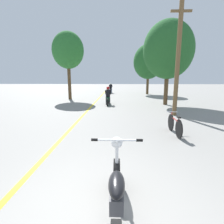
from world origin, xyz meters
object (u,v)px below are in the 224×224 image
object	(u,v)px
roadside_tree_right_far	(148,62)
motorcycle_rider_far	(111,89)
motorcycle_foreground	(117,194)
motorcycle_rider_lead	(108,98)
bicycle_parked	(175,125)
utility_pole	(178,59)
roadside_tree_left	(68,51)
roadside_tree_right_near	(168,50)

from	to	relation	value
roadside_tree_right_far	motorcycle_rider_far	world-z (taller)	roadside_tree_right_far
motorcycle_foreground	motorcycle_rider_far	xyz separation A→B (m)	(-0.96, 22.66, 0.11)
motorcycle_foreground	motorcycle_rider_lead	distance (m)	11.71
motorcycle_foreground	bicycle_parked	size ratio (longest dim) A/B	1.29
utility_pole	bicycle_parked	size ratio (longest dim) A/B	3.74
roadside_tree_left	motorcycle_foreground	xyz separation A→B (m)	(4.79, -15.18, -4.27)
utility_pole	roadside_tree_left	world-z (taller)	roadside_tree_left
roadside_tree_left	motorcycle_rider_far	size ratio (longest dim) A/B	3.17
roadside_tree_right_far	motorcycle_foreground	bearing A→B (deg)	-100.63
roadside_tree_right_far	bicycle_parked	xyz separation A→B (m)	(-1.76, -16.88, -3.80)
roadside_tree_left	motorcycle_rider_far	world-z (taller)	roadside_tree_left
utility_pole	motorcycle_foreground	distance (m)	8.81
roadside_tree_right_near	motorcycle_rider_far	size ratio (longest dim) A/B	3.15
roadside_tree_right_near	roadside_tree_left	xyz separation A→B (m)	(-8.68, 3.33, 0.48)
roadside_tree_right_far	motorcycle_rider_lead	size ratio (longest dim) A/B	3.09
utility_pole	motorcycle_rider_far	size ratio (longest dim) A/B	3.00
motorcycle_foreground	motorcycle_rider_far	size ratio (longest dim) A/B	1.03
motorcycle_rider_far	bicycle_parked	distance (m)	18.73
roadside_tree_right_near	roadside_tree_left	world-z (taller)	roadside_tree_left
roadside_tree_right_near	roadside_tree_left	bearing A→B (deg)	159.02
utility_pole	roadside_tree_right_near	bearing A→B (deg)	81.95
roadside_tree_left	motorcycle_rider_lead	distance (m)	6.77
motorcycle_rider_far	motorcycle_rider_lead	bearing A→B (deg)	-88.93
motorcycle_rider_far	bicycle_parked	world-z (taller)	motorcycle_rider_far
utility_pole	roadside_tree_right_near	xyz separation A→B (m)	(0.59, 4.15, 1.07)
roadside_tree_right_near	motorcycle_rider_far	world-z (taller)	roadside_tree_right_near
utility_pole	motorcycle_foreground	bearing A→B (deg)	-113.16
roadside_tree_right_near	motorcycle_rider_far	distance (m)	12.40
utility_pole	motorcycle_rider_far	bearing A→B (deg)	105.90
utility_pole	roadside_tree_left	size ratio (longest dim) A/B	0.95
roadside_tree_left	motorcycle_rider_lead	size ratio (longest dim) A/B	3.14
utility_pole	roadside_tree_left	xyz separation A→B (m)	(-8.09, 7.48, 1.55)
roadside_tree_right_far	motorcycle_foreground	xyz separation A→B (m)	(-3.96, -21.08, -3.73)
roadside_tree_right_far	roadside_tree_left	distance (m)	10.56
roadside_tree_right_near	roadside_tree_right_far	size ratio (longest dim) A/B	1.01
bicycle_parked	motorcycle_rider_far	bearing A→B (deg)	99.70
roadside_tree_right_near	bicycle_parked	distance (m)	8.74
motorcycle_rider_far	roadside_tree_left	bearing A→B (deg)	-117.14
motorcycle_rider_far	bicycle_parked	bearing A→B (deg)	-80.30
motorcycle_rider_far	roadside_tree_right_far	bearing A→B (deg)	-17.81
motorcycle_foreground	motorcycle_rider_lead	world-z (taller)	motorcycle_rider_lead
roadside_tree_right_far	motorcycle_foreground	distance (m)	21.77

